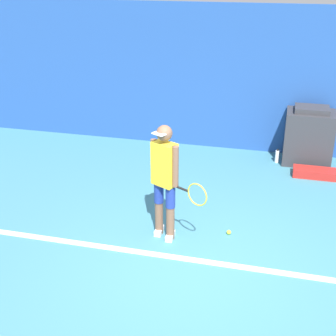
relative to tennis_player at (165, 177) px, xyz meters
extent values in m
plane|color=teal|center=(0.56, -0.71, -0.96)|extent=(24.00, 24.00, 0.00)
cube|color=#234C99|center=(0.56, 3.78, 0.53)|extent=(24.00, 0.10, 2.97)
cube|color=white|center=(0.56, -0.50, -0.95)|extent=(21.60, 0.10, 0.01)
cylinder|color=brown|center=(-0.11, 0.06, -0.69)|extent=(0.12, 0.12, 0.52)
cylinder|color=navy|center=(-0.11, 0.06, -0.27)|extent=(0.14, 0.14, 0.32)
cube|color=white|center=(-0.11, 0.06, -0.92)|extent=(0.10, 0.24, 0.08)
cylinder|color=brown|center=(0.09, -0.04, -0.69)|extent=(0.12, 0.12, 0.52)
cylinder|color=navy|center=(0.09, -0.04, -0.27)|extent=(0.14, 0.14, 0.32)
cube|color=white|center=(0.09, -0.04, -0.92)|extent=(0.10, 0.24, 0.08)
cube|color=yellow|center=(-0.01, 0.01, 0.20)|extent=(0.39, 0.33, 0.62)
sphere|color=brown|center=(-0.01, 0.01, 0.65)|extent=(0.22, 0.22, 0.22)
cube|color=white|center=(-0.06, -0.08, 0.67)|extent=(0.21, 0.19, 0.02)
cylinder|color=brown|center=(-0.19, 0.10, 0.21)|extent=(0.09, 0.09, 0.59)
cylinder|color=brown|center=(0.16, -0.08, 0.21)|extent=(0.09, 0.09, 0.59)
cylinder|color=black|center=(0.27, -0.14, -0.08)|extent=(0.22, 0.13, 0.03)
torus|color=yellow|center=(0.51, -0.26, -0.08)|extent=(0.30, 0.17, 0.33)
sphere|color=#D1E533|center=(0.90, 0.27, -0.92)|extent=(0.07, 0.07, 0.07)
cube|color=#333338|center=(2.04, 3.34, -0.43)|extent=(0.92, 0.68, 1.05)
cube|color=#333338|center=(2.04, 3.34, 0.15)|extent=(0.64, 0.48, 0.10)
cube|color=#B2231E|center=(2.19, 2.67, -0.88)|extent=(0.78, 0.33, 0.15)
cylinder|color=white|center=(1.48, 3.19, -0.83)|extent=(0.08, 0.08, 0.25)
cylinder|color=black|center=(1.48, 3.19, -0.69)|extent=(0.04, 0.04, 0.02)
camera|label=1|loc=(1.47, -5.68, 2.77)|focal=50.00mm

